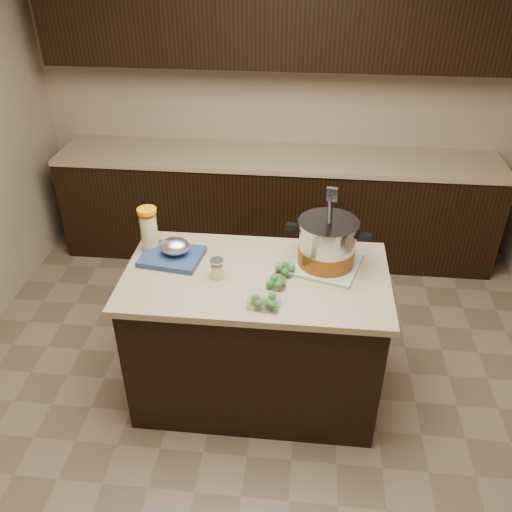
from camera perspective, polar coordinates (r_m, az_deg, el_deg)
The scene contains 12 objects.
ground_plane at distance 3.56m, azimuth 0.00°, elevation -13.90°, with size 4.00×4.00×0.00m, color brown.
room_shell at distance 2.59m, azimuth 0.00°, elevation 12.99°, with size 4.04×4.04×2.72m.
back_cabinets at distance 4.49m, azimuth 2.32°, elevation 11.21°, with size 3.60×0.63×2.33m.
island at distance 3.25m, azimuth 0.00°, elevation -8.43°, with size 1.46×0.81×0.90m.
dish_towel at distance 3.07m, azimuth 7.32°, elevation -0.81°, with size 0.36×0.36×0.02m, color #557F5A.
stock_pot at distance 3.00m, azimuth 7.48°, elevation 1.10°, with size 0.47×0.38×0.47m.
lemonade_pitcher at distance 3.18m, azimuth -11.18°, elevation 2.59°, with size 0.13×0.13×0.27m.
mason_jar at distance 2.93m, azimuth -4.11°, elevation -1.39°, with size 0.08×0.08×0.12m.
broccoli_tub_left at distance 2.97m, azimuth 3.09°, elevation -1.48°, with size 0.14×0.14×0.05m.
broccoli_tub_right at distance 2.86m, azimuth 2.13°, elevation -2.93°, with size 0.12×0.12×0.05m.
broccoli_tub_rect at distance 2.73m, azimuth 0.88°, elevation -4.85°, with size 0.17×0.14×0.06m.
blue_tray at distance 3.11m, azimuth -8.70°, elevation 0.35°, with size 0.37×0.31×0.13m.
Camera 1 is at (0.25, -2.43, 2.60)m, focal length 38.00 mm.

